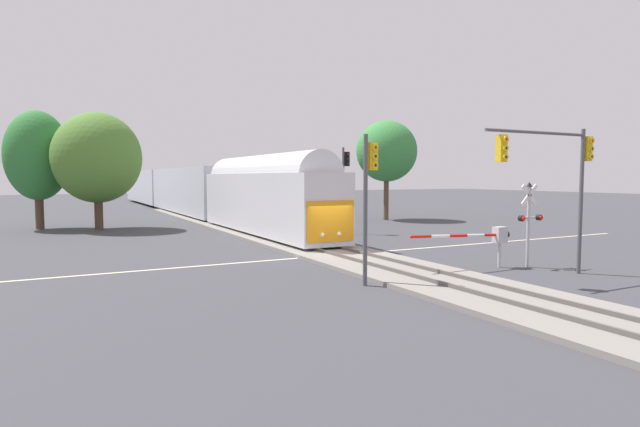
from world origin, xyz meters
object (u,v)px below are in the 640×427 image
(commuter_train, at_px, (187,189))
(traffic_signal_far_side, at_px, (345,176))
(crossing_signal_mast, at_px, (529,215))
(maple_right_background, at_px, (387,151))
(oak_behind_train, at_px, (97,158))
(crossing_gate_near, at_px, (491,236))
(traffic_signal_median, at_px, (369,185))
(traffic_signal_near_right, at_px, (557,163))
(pine_left_background, at_px, (37,156))

(commuter_train, relative_size, traffic_signal_far_side, 11.28)
(crossing_signal_mast, distance_m, maple_right_background, 25.82)
(traffic_signal_far_side, distance_m, oak_behind_train, 18.67)
(crossing_gate_near, bearing_deg, oak_behind_train, 118.08)
(oak_behind_train, distance_m, maple_right_background, 24.59)
(traffic_signal_median, xyz_separation_m, traffic_signal_near_right, (7.46, -2.04, 0.82))
(crossing_signal_mast, height_order, traffic_signal_near_right, traffic_signal_near_right)
(crossing_signal_mast, relative_size, traffic_signal_median, 0.68)
(crossing_gate_near, xyz_separation_m, traffic_signal_median, (-6.64, -0.53, 2.30))
(pine_left_background, xyz_separation_m, maple_right_background, (28.42, -5.08, 0.76))
(maple_right_background, bearing_deg, pine_left_background, 169.87)
(crossing_gate_near, distance_m, crossing_signal_mast, 2.01)
(traffic_signal_far_side, bearing_deg, crossing_signal_mast, -88.87)
(commuter_train, xyz_separation_m, crossing_signal_mast, (5.76, -39.57, -0.42))
(commuter_train, height_order, maple_right_background, maple_right_background)
(oak_behind_train, relative_size, maple_right_background, 0.96)
(crossing_signal_mast, distance_m, traffic_signal_far_side, 15.63)
(commuter_train, bearing_deg, pine_left_background, -142.10)
(commuter_train, distance_m, oak_behind_train, 16.61)
(crossing_gate_near, xyz_separation_m, oak_behind_train, (-13.75, 25.78, 4.00))
(traffic_signal_far_side, height_order, traffic_signal_median, traffic_signal_far_side)
(traffic_signal_near_right, bearing_deg, oak_behind_train, 117.20)
(crossing_gate_near, xyz_separation_m, pine_left_background, (-17.72, 28.37, 4.17))
(crossing_signal_mast, xyz_separation_m, pine_left_background, (-19.42, 28.94, 3.27))
(commuter_train, relative_size, oak_behind_train, 7.75)
(commuter_train, height_order, crossing_signal_mast, commuter_train)
(traffic_signal_near_right, relative_size, pine_left_background, 0.66)
(traffic_signal_far_side, bearing_deg, crossing_gate_near, -95.32)
(traffic_signal_far_side, bearing_deg, oak_behind_train, 144.46)
(crossing_gate_near, xyz_separation_m, traffic_signal_near_right, (0.82, -2.57, 3.11))
(traffic_signal_median, xyz_separation_m, pine_left_background, (-11.08, 28.90, 1.87))
(commuter_train, xyz_separation_m, crossing_gate_near, (4.06, -39.00, -1.32))
(crossing_signal_mast, relative_size, maple_right_background, 0.41)
(traffic_signal_far_side, distance_m, traffic_signal_median, 17.46)
(commuter_train, height_order, oak_behind_train, oak_behind_train)
(commuter_train, distance_m, crossing_signal_mast, 39.99)
(commuter_train, bearing_deg, maple_right_background, -46.79)
(pine_left_background, bearing_deg, traffic_signal_near_right, -59.07)
(commuter_train, xyz_separation_m, pine_left_background, (-13.66, -10.63, 2.85))
(traffic_signal_median, bearing_deg, crossing_gate_near, 4.60)
(crossing_gate_near, bearing_deg, maple_right_background, 65.33)
(commuter_train, xyz_separation_m, traffic_signal_median, (-2.58, -39.54, 0.97))
(traffic_signal_near_right, xyz_separation_m, pine_left_background, (-18.54, 30.94, 1.06))
(pine_left_background, bearing_deg, traffic_signal_far_side, -35.05)
(traffic_signal_median, distance_m, oak_behind_train, 27.32)
(oak_behind_train, bearing_deg, traffic_signal_near_right, -62.80)
(commuter_train, height_order, traffic_signal_near_right, traffic_signal_near_right)
(maple_right_background, bearing_deg, crossing_signal_mast, -110.66)
(commuter_train, height_order, crossing_gate_near, commuter_train)
(traffic_signal_far_side, height_order, traffic_signal_near_right, traffic_signal_far_side)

